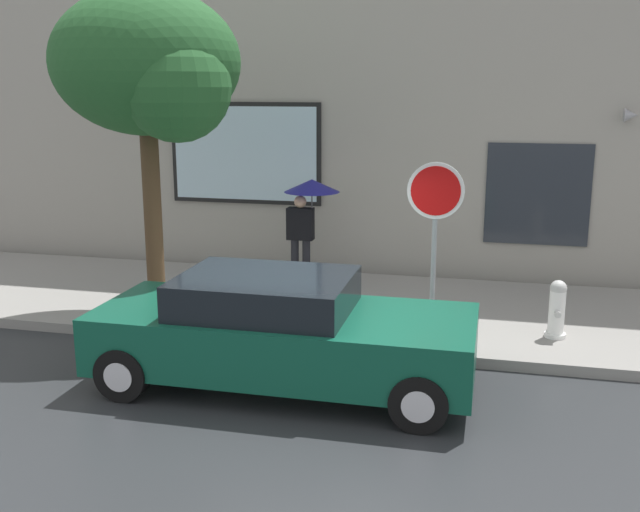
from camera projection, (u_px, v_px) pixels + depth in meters
name	position (u px, v px, depth m)	size (l,w,h in m)	color
ground_plane	(307.00, 384.00, 9.08)	(60.00, 60.00, 0.00)	#282B2D
sidewalk	(354.00, 308.00, 11.90)	(20.00, 4.00, 0.15)	gray
building_facade	(380.00, 91.00, 13.50)	(20.00, 0.67, 7.00)	#9E998E
parked_car	(281.00, 332.00, 8.89)	(4.54, 1.90, 1.38)	#0F4C38
fire_hydrant	(557.00, 309.00, 10.24)	(0.30, 0.44, 0.82)	white
pedestrian_with_umbrella	(308.00, 201.00, 12.76)	(0.97, 0.97, 1.86)	black
street_tree	(151.00, 69.00, 10.59)	(2.81, 2.39, 4.82)	#4C3823
stop_sign	(435.00, 216.00, 9.85)	(0.76, 0.10, 2.46)	gray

